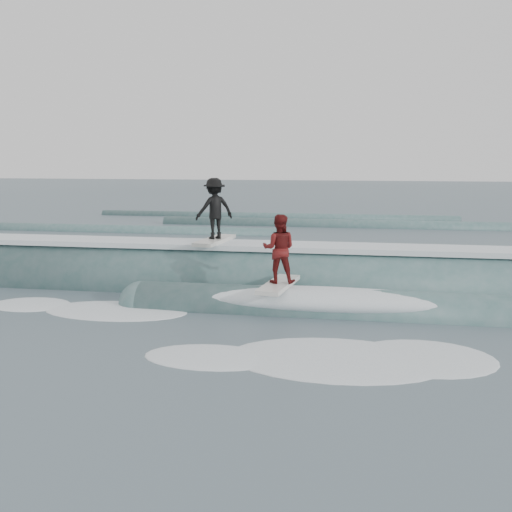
# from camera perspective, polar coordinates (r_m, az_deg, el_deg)

# --- Properties ---
(ground) EXTENTS (160.00, 160.00, 0.00)m
(ground) POSITION_cam_1_polar(r_m,az_deg,el_deg) (13.13, -1.52, -6.23)
(ground) COLOR #3C5058
(ground) RESTS_ON ground
(breaking_wave) EXTENTS (21.93, 4.00, 2.43)m
(breaking_wave) POSITION_cam_1_polar(r_m,az_deg,el_deg) (15.68, 1.35, -3.43)
(breaking_wave) COLOR #385F5E
(breaking_wave) RESTS_ON ground
(surfer_black) EXTENTS (1.25, 2.06, 1.79)m
(surfer_black) POSITION_cam_1_polar(r_m,az_deg,el_deg) (15.95, -4.17, 4.49)
(surfer_black) COLOR silver
(surfer_black) RESTS_ON ground
(surfer_red) EXTENTS (0.84, 2.06, 1.74)m
(surfer_red) POSITION_cam_1_polar(r_m,az_deg,el_deg) (13.51, 2.31, 0.30)
(surfer_red) COLOR silver
(surfer_red) RESTS_ON ground
(whitewater) EXTENTS (12.27, 5.99, 0.10)m
(whitewater) POSITION_cam_1_polar(r_m,az_deg,el_deg) (11.78, 3.06, -8.15)
(whitewater) COLOR white
(whitewater) RESTS_ON ground
(far_swells) EXTENTS (36.89, 8.65, 0.80)m
(far_swells) POSITION_cam_1_polar(r_m,az_deg,el_deg) (30.76, -0.82, 3.05)
(far_swells) COLOR #385F5E
(far_swells) RESTS_ON ground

